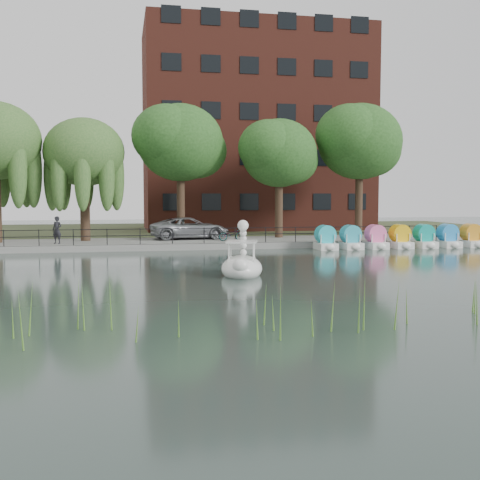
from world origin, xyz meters
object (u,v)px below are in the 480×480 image
object	(u,v)px
bicycle	(231,233)
minivan	(190,227)
pedestrian	(57,228)
swan_boat	(242,263)

from	to	relation	value
bicycle	minivan	bearing A→B (deg)	51.02
bicycle	pedestrian	distance (m)	11.17
pedestrian	swan_boat	distance (m)	16.55
pedestrian	swan_boat	xyz separation A→B (m)	(9.08, -13.81, -0.87)
swan_boat	minivan	bearing A→B (deg)	106.09
minivan	pedestrian	world-z (taller)	pedestrian
swan_boat	pedestrian	bearing A→B (deg)	137.81
minivan	pedestrian	distance (m)	8.94
minivan	pedestrian	size ratio (longest dim) A/B	3.14
minivan	swan_boat	distance (m)	16.18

